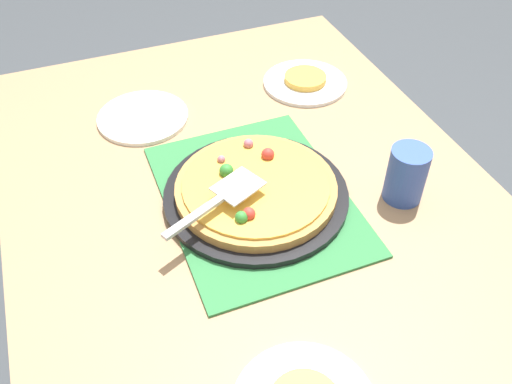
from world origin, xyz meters
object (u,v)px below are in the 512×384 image
at_px(cup_near, 406,175).
at_px(pizza, 256,187).
at_px(plate_side, 143,117).
at_px(served_slice_left, 305,78).
at_px(pizza_server, 220,199).
at_px(plate_near_left, 305,83).
at_px(pizza_pan, 256,194).

bearing_deg(cup_near, pizza, 70.15).
bearing_deg(plate_side, cup_near, -136.63).
distance_m(pizza, served_slice_left, 0.45).
bearing_deg(served_slice_left, pizza, 141.90).
height_order(plate_side, pizza_server, pizza_server).
height_order(served_slice_left, pizza_server, pizza_server).
distance_m(served_slice_left, pizza_server, 0.55).
height_order(plate_near_left, cup_near, cup_near).
bearing_deg(pizza_pan, plate_side, 23.05).
distance_m(pizza_pan, plate_near_left, 0.45).
distance_m(served_slice_left, cup_near, 0.46).
bearing_deg(pizza_server, pizza_pan, -65.23).
xyz_separation_m(pizza_pan, served_slice_left, (0.36, -0.28, 0.01)).
xyz_separation_m(pizza_pan, plate_side, (0.36, 0.15, -0.01)).
xyz_separation_m(plate_side, pizza_server, (-0.40, -0.07, 0.07)).
distance_m(plate_near_left, served_slice_left, 0.01).
distance_m(plate_near_left, plate_side, 0.43).
relative_size(pizza_pan, pizza_server, 1.68).
bearing_deg(pizza, pizza_server, 115.24).
relative_size(pizza, plate_side, 1.50).
height_order(pizza_pan, plate_side, pizza_pan).
bearing_deg(pizza_server, plate_side, 9.21).
xyz_separation_m(pizza_pan, cup_near, (-0.10, -0.28, 0.05)).
bearing_deg(plate_side, pizza, -156.99).
height_order(pizza_pan, pizza, pizza).
xyz_separation_m(pizza, served_slice_left, (0.36, -0.28, -0.02)).
xyz_separation_m(pizza_pan, pizza, (0.00, 0.00, 0.02)).
bearing_deg(plate_side, plate_near_left, -90.57).
xyz_separation_m(plate_side, cup_near, (-0.46, -0.44, 0.06)).
distance_m(pizza_pan, plate_side, 0.39).
bearing_deg(pizza, plate_side, 23.01).
xyz_separation_m(pizza_pan, plate_near_left, (0.36, -0.28, -0.01)).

